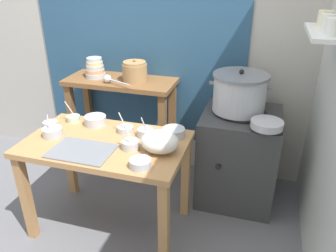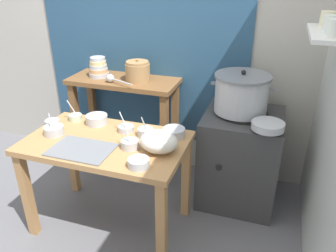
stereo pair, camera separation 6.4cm
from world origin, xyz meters
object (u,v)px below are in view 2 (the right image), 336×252
at_px(plastic_bag, 159,141).
at_px(wide_pan, 268,126).
at_px(clay_pot, 138,71).
at_px(stove_block, 240,157).
at_px(prep_bowl_5, 52,123).
at_px(bowl_stack_enamel, 98,68).
at_px(prep_bowl_7, 145,132).
at_px(back_shelf_table, 125,103).
at_px(prep_bowl_3, 174,132).
at_px(serving_tray, 82,150).
at_px(prep_bowl_0, 126,128).
at_px(prep_bowl_8, 130,144).
at_px(prep_bowl_1, 139,163).
at_px(prep_bowl_4, 97,119).
at_px(prep_bowl_6, 75,117).
at_px(prep_table, 107,154).
at_px(ladle, 111,78).
at_px(prep_bowl_2, 54,130).
at_px(steamer_pot, 241,93).

height_order(plastic_bag, wide_pan, plastic_bag).
bearing_deg(clay_pot, stove_block, -7.95).
relative_size(clay_pot, prep_bowl_5, 1.97).
distance_m(bowl_stack_enamel, prep_bowl_7, 0.94).
height_order(back_shelf_table, prep_bowl_3, back_shelf_table).
bearing_deg(stove_block, serving_tray, -139.50).
xyz_separation_m(prep_bowl_0, prep_bowl_7, (0.16, -0.02, 0.01)).
xyz_separation_m(prep_bowl_5, prep_bowl_8, (0.68, -0.12, 0.00)).
relative_size(prep_bowl_1, prep_bowl_4, 0.80).
distance_m(clay_pot, prep_bowl_6, 0.66).
xyz_separation_m(bowl_stack_enamel, prep_bowl_8, (0.65, -0.80, -0.23)).
bearing_deg(prep_bowl_1, prep_bowl_8, 126.69).
relative_size(prep_bowl_5, prep_bowl_7, 0.71).
xyz_separation_m(stove_block, prep_bowl_8, (-0.65, -0.68, 0.37)).
xyz_separation_m(prep_table, plastic_bag, (0.40, -0.03, 0.18)).
distance_m(ladle, prep_bowl_2, 0.71).
xyz_separation_m(wide_pan, prep_bowl_5, (-1.51, -0.33, -0.06)).
bearing_deg(steamer_pot, wide_pan, -48.48).
bearing_deg(plastic_bag, prep_bowl_2, -179.39).
xyz_separation_m(steamer_pot, bowl_stack_enamel, (-1.26, 0.11, 0.05)).
height_order(clay_pot, prep_bowl_6, clay_pot).
relative_size(wide_pan, prep_bowl_3, 1.44).
relative_size(prep_bowl_2, prep_bowl_5, 1.48).
height_order(prep_bowl_2, prep_bowl_7, prep_bowl_2).
xyz_separation_m(stove_block, prep_bowl_3, (-0.43, -0.42, 0.37)).
relative_size(ladle, prep_bowl_7, 1.87).
bearing_deg(prep_bowl_5, bowl_stack_enamel, 87.87).
xyz_separation_m(steamer_pot, prep_bowl_3, (-0.39, -0.44, -0.17)).
height_order(bowl_stack_enamel, prep_bowl_2, bowl_stack_enamel).
bearing_deg(prep_bowl_7, bowl_stack_enamel, 138.21).
bearing_deg(prep_bowl_0, prep_bowl_8, -59.21).
height_order(prep_bowl_0, prep_bowl_6, prep_bowl_6).
relative_size(prep_table, prep_bowl_4, 6.82).
distance_m(ladle, prep_bowl_6, 0.47).
height_order(ladle, prep_bowl_4, ladle).
height_order(back_shelf_table, stove_block, back_shelf_table).
relative_size(prep_table, prep_bowl_5, 10.41).
height_order(prep_table, prep_bowl_5, prep_bowl_5).
bearing_deg(prep_bowl_3, clay_pot, 132.01).
xyz_separation_m(ladle, prep_bowl_6, (-0.11, -0.42, -0.19)).
height_order(prep_bowl_4, prep_bowl_7, prep_bowl_7).
bearing_deg(prep_bowl_7, ladle, 135.36).
relative_size(steamer_pot, prep_bowl_6, 2.79).
height_order(ladle, prep_bowl_8, ladle).
bearing_deg(ladle, prep_table, -67.37).
bearing_deg(stove_block, prep_bowl_6, -161.61).
bearing_deg(prep_bowl_6, prep_table, -30.63).
distance_m(steamer_pot, serving_tray, 1.23).
distance_m(steamer_pot, prep_bowl_7, 0.79).
height_order(prep_table, prep_bowl_2, prep_bowl_2).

